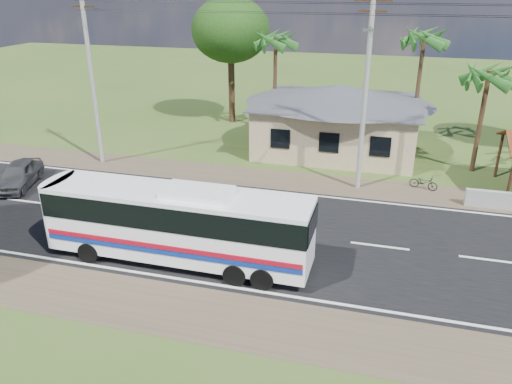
# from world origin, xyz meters

# --- Properties ---
(ground) EXTENTS (120.00, 120.00, 0.00)m
(ground) POSITION_xyz_m (0.00, 0.00, 0.00)
(ground) COLOR #334D1B
(ground) RESTS_ON ground
(road) EXTENTS (120.00, 16.00, 0.03)m
(road) POSITION_xyz_m (0.00, 0.00, 0.01)
(road) COLOR black
(road) RESTS_ON ground
(house) EXTENTS (12.40, 10.00, 5.00)m
(house) POSITION_xyz_m (1.00, 13.00, 2.64)
(house) COLOR #C9B386
(house) RESTS_ON ground
(utility_poles) EXTENTS (32.80, 2.22, 11.00)m
(utility_poles) POSITION_xyz_m (2.67, 6.49, 5.77)
(utility_poles) COLOR #9E9E99
(utility_poles) RESTS_ON ground
(palm_near) EXTENTS (2.80, 2.80, 6.70)m
(palm_near) POSITION_xyz_m (9.50, 11.00, 5.71)
(palm_near) COLOR #47301E
(palm_near) RESTS_ON ground
(palm_mid) EXTENTS (2.80, 2.80, 8.20)m
(palm_mid) POSITION_xyz_m (6.00, 15.50, 7.16)
(palm_mid) COLOR #47301E
(palm_mid) RESTS_ON ground
(palm_far) EXTENTS (2.80, 2.80, 7.70)m
(palm_far) POSITION_xyz_m (-4.00, 16.00, 6.68)
(palm_far) COLOR #47301E
(palm_far) RESTS_ON ground
(tree_behind_house) EXTENTS (6.00, 6.00, 9.61)m
(tree_behind_house) POSITION_xyz_m (-8.00, 18.00, 7.12)
(tree_behind_house) COLOR #47301E
(tree_behind_house) RESTS_ON ground
(coach_bus) EXTENTS (10.84, 2.42, 3.36)m
(coach_bus) POSITION_xyz_m (-3.39, -3.43, 1.92)
(coach_bus) COLOR white
(coach_bus) RESTS_ON ground
(motorcycle) EXTENTS (1.62, 0.96, 0.80)m
(motorcycle) POSITION_xyz_m (6.53, 7.23, 0.40)
(motorcycle) COLOR black
(motorcycle) RESTS_ON ground
(small_car) EXTENTS (2.82, 4.44, 1.41)m
(small_car) POSITION_xyz_m (-15.30, 1.71, 0.70)
(small_car) COLOR #2E2F31
(small_car) RESTS_ON ground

